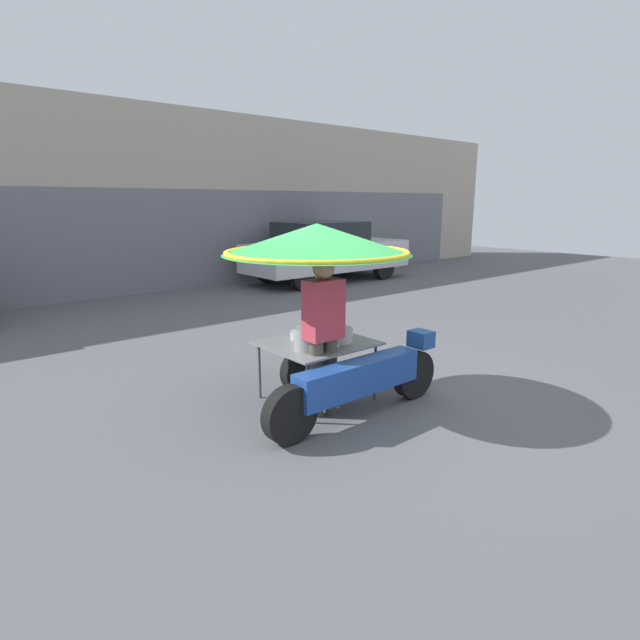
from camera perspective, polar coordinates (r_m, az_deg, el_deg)
ground_plane at (r=5.53m, az=4.05°, el=-8.99°), size 36.00×36.00×0.00m
shopfront_building at (r=13.05m, az=-24.61°, el=12.30°), size 28.00×2.06×4.29m
vendor_motorcycle_cart at (r=5.10m, az=0.21°, el=6.41°), size 2.21×1.94×1.89m
vendor_person at (r=4.88m, az=0.40°, el=-1.01°), size 0.38×0.22×1.59m
parked_car at (r=13.51m, az=0.68°, el=7.91°), size 4.60×1.76×1.59m
potted_plant at (r=16.61m, az=8.46°, el=7.78°), size 0.73×0.73×0.94m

